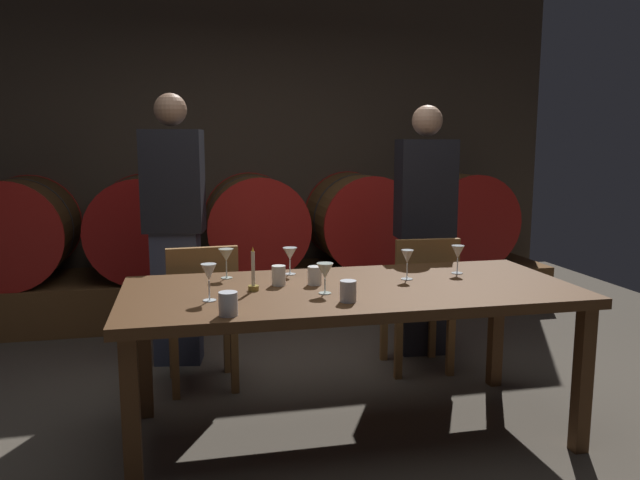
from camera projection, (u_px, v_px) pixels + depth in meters
ground_plane at (303, 429)px, 3.18m from camera, size 7.52×7.52×0.00m
back_wall at (245, 141)px, 5.66m from camera, size 5.78×0.24×2.94m
barrel_shelf at (254, 291)px, 5.34m from camera, size 5.20×0.90×0.37m
wine_barrel_far_left at (19, 230)px, 4.85m from camera, size 0.83×0.86×0.83m
wine_barrel_left at (142, 227)px, 5.05m from camera, size 0.83×0.86×0.83m
wine_barrel_center at (254, 223)px, 5.25m from camera, size 0.83×0.86×0.83m
wine_barrel_right at (359, 220)px, 5.44m from camera, size 0.83×0.86×0.83m
wine_barrel_far_right at (456, 218)px, 5.64m from camera, size 0.83×0.86×0.83m
dining_table at (351, 301)px, 3.03m from camera, size 2.20×0.96×0.76m
chair_left at (202, 310)px, 3.61m from camera, size 0.42×0.42×0.88m
chair_right at (421, 297)px, 3.90m from camera, size 0.42×0.42×0.88m
guest_left at (175, 228)px, 4.01m from camera, size 0.41×0.30×1.77m
guest_right at (424, 229)px, 4.21m from camera, size 0.40×0.27×1.70m
candle_center at (253, 278)px, 2.94m from camera, size 0.05×0.05×0.22m
wine_glass_far_left at (209, 274)px, 2.74m from camera, size 0.07×0.07×0.17m
wine_glass_left at (226, 256)px, 3.19m from camera, size 0.08×0.08×0.16m
wine_glass_center_left at (290, 255)px, 3.29m from camera, size 0.08×0.08×0.15m
wine_glass_center_right at (325, 272)px, 2.87m from camera, size 0.08×0.08×0.15m
wine_glass_right at (407, 258)px, 3.17m from camera, size 0.06×0.06×0.15m
wine_glass_far_right at (458, 253)px, 3.31m from camera, size 0.07×0.07×0.15m
cup_far_left at (228, 304)px, 2.52m from camera, size 0.08×0.08×0.10m
cup_center_left at (279, 275)px, 3.05m from camera, size 0.07×0.07×0.10m
cup_center_right at (315, 276)px, 3.06m from camera, size 0.07×0.07×0.09m
cup_far_right at (348, 291)px, 2.74m from camera, size 0.07×0.07×0.10m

